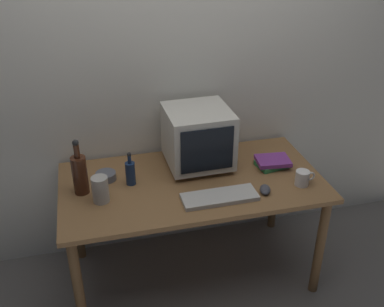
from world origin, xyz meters
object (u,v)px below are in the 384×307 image
keyboard (220,197)px  crt_monitor (198,137)px  mug (303,178)px  book_stack (272,162)px  metal_canister (100,189)px  bottle_tall (80,173)px  computer_mouse (265,190)px  cd_spindle (106,176)px  bottle_short (130,172)px

keyboard → crt_monitor: bearing=92.6°
mug → crt_monitor: bearing=145.0°
book_stack → metal_canister: size_ratio=1.44×
keyboard → metal_canister: 0.65m
keyboard → mug: bearing=2.0°
bottle_tall → metal_canister: 0.16m
computer_mouse → crt_monitor: bearing=147.0°
bottle_tall → book_stack: (1.15, 0.01, -0.10)m
crt_monitor → cd_spindle: bearing=-176.3°
mug → computer_mouse: bearing=-174.5°
crt_monitor → metal_canister: 0.67m
bottle_short → metal_canister: bearing=-142.8°
book_stack → mug: bearing=-70.4°
book_stack → metal_canister: metal_canister is taller
crt_monitor → mug: 0.66m
cd_spindle → metal_canister: size_ratio=0.80×
bottle_short → mug: 0.99m
keyboard → bottle_short: bottle_short is taller
bottle_short → cd_spindle: bearing=149.0°
crt_monitor → bottle_tall: (-0.71, -0.14, -0.07)m
keyboard → bottle_tall: bottle_tall is taller
crt_monitor → mug: bearing=-35.0°
mug → bottle_short: bearing=165.4°
crt_monitor → computer_mouse: size_ratio=3.97×
bottle_tall → mug: 1.26m
keyboard → bottle_short: bearing=148.4°
book_stack → cd_spindle: book_stack is taller
keyboard → metal_canister: size_ratio=2.80×
bottle_tall → bottle_short: bottle_tall is taller
bottle_tall → bottle_short: (0.28, 0.02, -0.05)m
bottle_short → book_stack: (0.88, -0.01, -0.05)m
mug → cd_spindle: bearing=163.1°
computer_mouse → metal_canister: metal_canister is taller
crt_monitor → metal_canister: (-0.61, -0.26, -0.12)m
computer_mouse → book_stack: size_ratio=0.46×
keyboard → bottle_short: (-0.45, 0.27, 0.07)m
keyboard → computer_mouse: 0.27m
computer_mouse → mug: size_ratio=0.83×
mug → cd_spindle: 1.15m
bottle_tall → bottle_short: size_ratio=1.61×
computer_mouse → cd_spindle: bearing=178.1°
keyboard → book_stack: (0.42, 0.26, 0.02)m
computer_mouse → keyboard: bearing=-159.4°
crt_monitor → keyboard: (0.02, -0.39, -0.18)m
bottle_tall → computer_mouse: bearing=-14.0°
computer_mouse → bottle_tall: size_ratio=0.30×
crt_monitor → metal_canister: crt_monitor is taller
keyboard → computer_mouse: size_ratio=4.20×
bottle_tall → crt_monitor: bearing=11.3°
computer_mouse → cd_spindle: 0.93m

